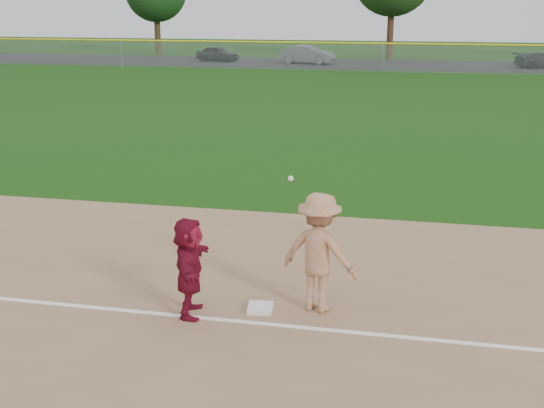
% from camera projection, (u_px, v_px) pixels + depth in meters
% --- Properties ---
extents(ground, '(160.00, 160.00, 0.00)m').
position_uv_depth(ground, '(254.00, 302.00, 11.54)').
color(ground, '#16400C').
rests_on(ground, ground).
extents(foul_line, '(60.00, 0.10, 0.01)m').
position_uv_depth(foul_line, '(242.00, 322.00, 10.78)').
color(foul_line, white).
rests_on(foul_line, infield_dirt).
extents(parking_asphalt, '(120.00, 10.00, 0.01)m').
position_uv_depth(parking_asphalt, '(386.00, 65.00, 54.68)').
color(parking_asphalt, black).
rests_on(parking_asphalt, ground).
extents(first_base, '(0.44, 0.44, 0.09)m').
position_uv_depth(first_base, '(260.00, 308.00, 11.17)').
color(first_base, white).
rests_on(first_base, infield_dirt).
extents(base_runner, '(0.77, 1.59, 1.64)m').
position_uv_depth(base_runner, '(189.00, 267.00, 10.83)').
color(base_runner, maroon).
rests_on(base_runner, infield_dirt).
extents(car_left, '(3.91, 2.35, 1.24)m').
position_uv_depth(car_left, '(217.00, 54.00, 57.49)').
color(car_left, black).
rests_on(car_left, parking_asphalt).
extents(car_mid, '(4.62, 2.35, 1.45)m').
position_uv_depth(car_mid, '(307.00, 55.00, 55.07)').
color(car_mid, '#57595E').
rests_on(car_mid, parking_asphalt).
extents(car_right, '(4.38, 3.07, 1.18)m').
position_uv_depth(car_right, '(541.00, 60.00, 51.63)').
color(car_right, black).
rests_on(car_right, parking_asphalt).
extents(first_base_play, '(1.43, 1.06, 2.23)m').
position_uv_depth(first_base_play, '(319.00, 253.00, 10.96)').
color(first_base_play, '#9B9B9D').
rests_on(first_base_play, infield_dirt).
extents(outfield_fence, '(110.00, 0.12, 110.00)m').
position_uv_depth(outfield_fence, '(383.00, 44.00, 48.49)').
color(outfield_fence, '#999EA0').
rests_on(outfield_fence, ground).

